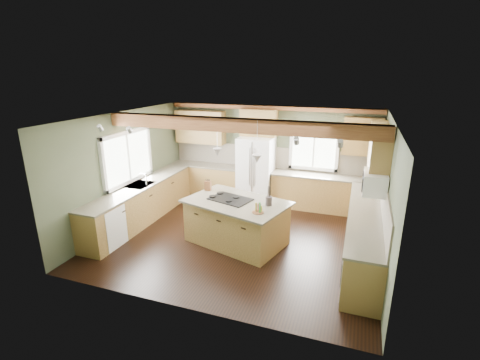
% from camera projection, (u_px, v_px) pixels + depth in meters
% --- Properties ---
extents(floor, '(5.60, 5.60, 0.00)m').
position_uv_depth(floor, '(240.00, 237.00, 7.55)').
color(floor, black).
rests_on(floor, ground).
extents(ceiling, '(5.60, 5.60, 0.00)m').
position_uv_depth(ceiling, '(240.00, 117.00, 6.76)').
color(ceiling, silver).
rests_on(ceiling, wall_back).
extents(wall_back, '(5.60, 0.00, 5.60)m').
position_uv_depth(wall_back, '(271.00, 154.00, 9.41)').
color(wall_back, '#424B35').
rests_on(wall_back, ground).
extents(wall_left, '(0.00, 5.00, 5.00)m').
position_uv_depth(wall_left, '(126.00, 168.00, 8.04)').
color(wall_left, '#424B35').
rests_on(wall_left, ground).
extents(wall_right, '(0.00, 5.00, 5.00)m').
position_uv_depth(wall_right, '(386.00, 196.00, 6.28)').
color(wall_right, '#424B35').
rests_on(wall_right, ground).
extents(ceiling_beam, '(5.55, 0.26, 0.26)m').
position_uv_depth(ceiling_beam, '(236.00, 125.00, 6.60)').
color(ceiling_beam, '#4B2515').
rests_on(ceiling_beam, ceiling).
extents(soffit_trim, '(5.55, 0.20, 0.10)m').
position_uv_depth(soffit_trim, '(271.00, 108.00, 8.94)').
color(soffit_trim, '#4B2515').
rests_on(soffit_trim, ceiling).
extents(backsplash_back, '(5.58, 0.03, 0.58)m').
position_uv_depth(backsplash_back, '(270.00, 157.00, 9.42)').
color(backsplash_back, brown).
rests_on(backsplash_back, wall_back).
extents(backsplash_right, '(0.03, 3.70, 0.58)m').
position_uv_depth(backsplash_right, '(385.00, 200.00, 6.35)').
color(backsplash_right, brown).
rests_on(backsplash_right, wall_right).
extents(base_cab_back_left, '(2.02, 0.60, 0.88)m').
position_uv_depth(base_cab_back_left, '(207.00, 181.00, 9.96)').
color(base_cab_back_left, brown).
rests_on(base_cab_back_left, floor).
extents(counter_back_left, '(2.06, 0.64, 0.04)m').
position_uv_depth(counter_back_left, '(206.00, 165.00, 9.82)').
color(counter_back_left, '#443F32').
rests_on(counter_back_left, base_cab_back_left).
extents(base_cab_back_right, '(2.62, 0.60, 0.88)m').
position_uv_depth(base_cab_back_right, '(323.00, 193.00, 8.93)').
color(base_cab_back_right, brown).
rests_on(base_cab_back_right, floor).
extents(counter_back_right, '(2.66, 0.64, 0.04)m').
position_uv_depth(counter_back_right, '(324.00, 176.00, 8.79)').
color(counter_back_right, '#443F32').
rests_on(counter_back_right, base_cab_back_right).
extents(base_cab_left, '(0.60, 3.70, 0.88)m').
position_uv_depth(base_cab_left, '(142.00, 204.00, 8.25)').
color(base_cab_left, brown).
rests_on(base_cab_left, floor).
extents(counter_left, '(0.64, 3.74, 0.04)m').
position_uv_depth(counter_left, '(140.00, 185.00, 8.11)').
color(counter_left, '#443F32').
rests_on(counter_left, base_cab_left).
extents(base_cab_right, '(0.60, 3.70, 0.88)m').
position_uv_depth(base_cab_right, '(364.00, 235.00, 6.68)').
color(base_cab_right, brown).
rests_on(base_cab_right, floor).
extents(counter_right, '(0.64, 3.74, 0.04)m').
position_uv_depth(counter_right, '(366.00, 213.00, 6.54)').
color(counter_right, '#443F32').
rests_on(counter_right, base_cab_right).
extents(upper_cab_back_left, '(1.40, 0.35, 0.90)m').
position_uv_depth(upper_cab_back_left, '(200.00, 127.00, 9.68)').
color(upper_cab_back_left, brown).
rests_on(upper_cab_back_left, wall_back).
extents(upper_cab_over_fridge, '(0.96, 0.35, 0.70)m').
position_uv_depth(upper_cab_over_fridge, '(259.00, 123.00, 9.08)').
color(upper_cab_over_fridge, brown).
rests_on(upper_cab_over_fridge, wall_back).
extents(upper_cab_right, '(0.35, 2.20, 0.90)m').
position_uv_depth(upper_cab_right, '(379.00, 150.00, 6.94)').
color(upper_cab_right, brown).
rests_on(upper_cab_right, wall_right).
extents(upper_cab_back_corner, '(0.90, 0.35, 0.90)m').
position_uv_depth(upper_cab_back_corner, '(363.00, 136.00, 8.33)').
color(upper_cab_back_corner, brown).
rests_on(upper_cab_back_corner, wall_back).
extents(window_left, '(0.04, 1.60, 1.05)m').
position_uv_depth(window_left, '(127.00, 157.00, 8.00)').
color(window_left, white).
rests_on(window_left, wall_left).
extents(window_back, '(1.10, 0.04, 1.00)m').
position_uv_depth(window_back, '(314.00, 148.00, 8.95)').
color(window_back, white).
rests_on(window_back, wall_back).
extents(sink, '(0.50, 0.65, 0.03)m').
position_uv_depth(sink, '(140.00, 185.00, 8.11)').
color(sink, '#262628').
rests_on(sink, counter_left).
extents(faucet, '(0.02, 0.02, 0.28)m').
position_uv_depth(faucet, '(146.00, 180.00, 8.01)').
color(faucet, '#B2B2B7').
rests_on(faucet, sink).
extents(dishwasher, '(0.60, 0.60, 0.84)m').
position_uv_depth(dishwasher, '(105.00, 226.00, 7.08)').
color(dishwasher, white).
rests_on(dishwasher, floor).
extents(oven, '(0.60, 0.72, 0.84)m').
position_uv_depth(oven, '(362.00, 271.00, 5.51)').
color(oven, white).
rests_on(oven, floor).
extents(microwave, '(0.40, 0.70, 0.38)m').
position_uv_depth(microwave, '(375.00, 182.00, 6.22)').
color(microwave, white).
rests_on(microwave, wall_right).
extents(pendant_left, '(0.18, 0.18, 0.16)m').
position_uv_depth(pendant_left, '(217.00, 152.00, 7.05)').
color(pendant_left, '#B2B2B7').
rests_on(pendant_left, ceiling).
extents(pendant_right, '(0.18, 0.18, 0.16)m').
position_uv_depth(pendant_right, '(257.00, 159.00, 6.52)').
color(pendant_right, '#B2B2B7').
rests_on(pendant_right, ceiling).
extents(refrigerator, '(0.90, 0.74, 1.80)m').
position_uv_depth(refrigerator, '(256.00, 171.00, 9.28)').
color(refrigerator, silver).
rests_on(refrigerator, floor).
extents(island, '(2.15, 1.64, 0.88)m').
position_uv_depth(island, '(237.00, 223.00, 7.22)').
color(island, brown).
rests_on(island, floor).
extents(island_top, '(2.31, 1.80, 0.04)m').
position_uv_depth(island_top, '(237.00, 202.00, 7.08)').
color(island_top, '#443F32').
rests_on(island_top, island).
extents(cooktop, '(0.94, 0.76, 0.02)m').
position_uv_depth(cooktop, '(230.00, 199.00, 7.16)').
color(cooktop, black).
rests_on(cooktop, island_top).
extents(knife_block, '(0.14, 0.10, 0.22)m').
position_uv_depth(knife_block, '(208.00, 186.00, 7.67)').
color(knife_block, brown).
rests_on(knife_block, island_top).
extents(utensil_crock, '(0.16, 0.16, 0.18)m').
position_uv_depth(utensil_crock, '(269.00, 201.00, 6.85)').
color(utensil_crock, '#453A37').
rests_on(utensil_crock, island_top).
extents(bottle_tray, '(0.27, 0.27, 0.21)m').
position_uv_depth(bottle_tray, '(258.00, 207.00, 6.48)').
color(bottle_tray, brown).
rests_on(bottle_tray, island_top).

